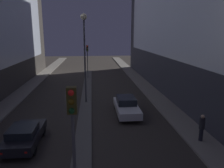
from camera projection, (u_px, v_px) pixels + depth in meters
The scene contains 7 objects.
median_strip at pixel (86, 99), 23.21m from camera, with size 1.11×36.04×0.11m.
traffic_light_near at pixel (73, 127), 7.30m from camera, with size 0.32×0.42×5.03m.
traffic_light_mid at pixel (87, 54), 33.07m from camera, with size 0.32×0.42×5.03m.
street_lamp at pixel (84, 40), 20.60m from camera, with size 0.59×0.59×8.54m.
car_left_lane at pixel (25, 135), 13.50m from camera, with size 1.82×4.18×1.33m.
car_right_lane at pixel (126, 106), 18.82m from camera, with size 1.82×4.65×1.46m.
pedestrian_on_right_sidewalk at pixel (202, 127), 13.75m from camera, with size 0.34×0.34×1.74m.
Camera 1 is at (0.69, -3.40, 6.80)m, focal length 35.00 mm.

